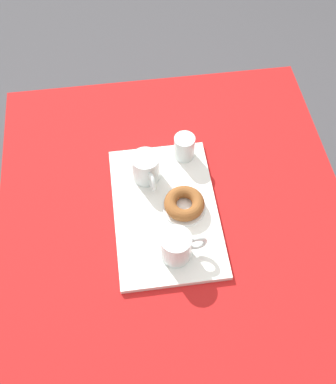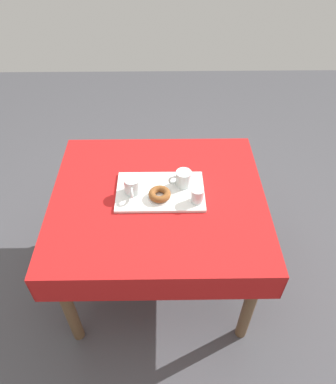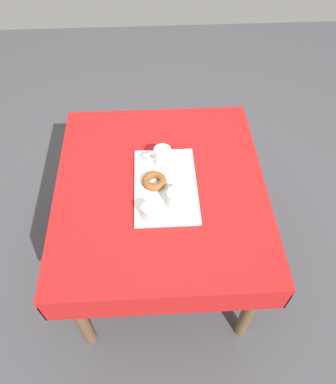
% 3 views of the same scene
% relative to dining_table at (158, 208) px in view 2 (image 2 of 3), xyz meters
% --- Properties ---
extents(ground_plane, '(6.00, 6.00, 0.00)m').
position_rel_dining_table_xyz_m(ground_plane, '(0.00, 0.00, -0.64)').
color(ground_plane, '#47474C').
extents(dining_table, '(1.14, 1.02, 0.74)m').
position_rel_dining_table_xyz_m(dining_table, '(0.00, 0.00, 0.00)').
color(dining_table, red).
rests_on(dining_table, ground).
extents(serving_tray, '(0.47, 0.30, 0.02)m').
position_rel_dining_table_xyz_m(serving_tray, '(-0.01, -0.02, 0.10)').
color(serving_tray, white).
rests_on(serving_tray, dining_table).
extents(tea_mug_left, '(0.08, 0.13, 0.09)m').
position_rel_dining_table_xyz_m(tea_mug_left, '(0.13, -0.01, 0.15)').
color(tea_mug_left, silver).
rests_on(tea_mug_left, serving_tray).
extents(tea_mug_right, '(0.13, 0.08, 0.09)m').
position_rel_dining_table_xyz_m(tea_mug_right, '(-0.13, -0.07, 0.15)').
color(tea_mug_right, silver).
rests_on(tea_mug_right, serving_tray).
extents(water_glass_near, '(0.06, 0.06, 0.08)m').
position_rel_dining_table_xyz_m(water_glass_near, '(-0.20, 0.06, 0.15)').
color(water_glass_near, silver).
rests_on(water_glass_near, serving_tray).
extents(donut_plate_left, '(0.12, 0.12, 0.01)m').
position_rel_dining_table_xyz_m(donut_plate_left, '(-0.01, 0.03, 0.11)').
color(donut_plate_left, white).
rests_on(donut_plate_left, serving_tray).
extents(sugar_donut_left, '(0.12, 0.12, 0.04)m').
position_rel_dining_table_xyz_m(sugar_donut_left, '(-0.01, 0.03, 0.14)').
color(sugar_donut_left, brown).
rests_on(sugar_donut_left, donut_plate_left).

